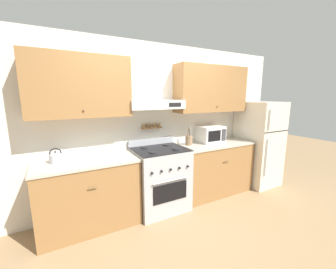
% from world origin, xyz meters
% --- Properties ---
extents(ground_plane, '(16.00, 16.00, 0.00)m').
position_xyz_m(ground_plane, '(0.00, 0.00, 0.00)').
color(ground_plane, '#937551').
extents(wall_back, '(5.20, 0.46, 2.55)m').
position_xyz_m(wall_back, '(0.03, 0.57, 1.50)').
color(wall_back, silver).
rests_on(wall_back, ground_plane).
extents(counter_left, '(1.26, 0.62, 0.92)m').
position_xyz_m(counter_left, '(-1.03, 0.32, 0.46)').
color(counter_left, olive).
rests_on(counter_left, ground_plane).
extents(counter_right, '(1.39, 0.62, 0.92)m').
position_xyz_m(counter_right, '(1.09, 0.32, 0.46)').
color(counter_right, olive).
rests_on(counter_right, ground_plane).
extents(stove_range, '(0.78, 0.69, 1.06)m').
position_xyz_m(stove_range, '(-0.00, 0.28, 0.48)').
color(stove_range, '#ADAFB5').
rests_on(stove_range, ground_plane).
extents(refrigerator, '(0.67, 0.76, 1.63)m').
position_xyz_m(refrigerator, '(2.16, 0.24, 0.82)').
color(refrigerator, beige).
rests_on(refrigerator, ground_plane).
extents(tea_kettle, '(0.20, 0.16, 0.19)m').
position_xyz_m(tea_kettle, '(-1.37, 0.42, 0.99)').
color(tea_kettle, '#B7B7BC').
rests_on(tea_kettle, counter_left).
extents(microwave, '(0.44, 0.37, 0.29)m').
position_xyz_m(microwave, '(1.09, 0.43, 1.07)').
color(microwave, white).
rests_on(microwave, counter_right).
extents(utensil_crock, '(0.12, 0.12, 0.31)m').
position_xyz_m(utensil_crock, '(0.62, 0.42, 1.00)').
color(utensil_crock, '#8E7051').
rests_on(utensil_crock, counter_right).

